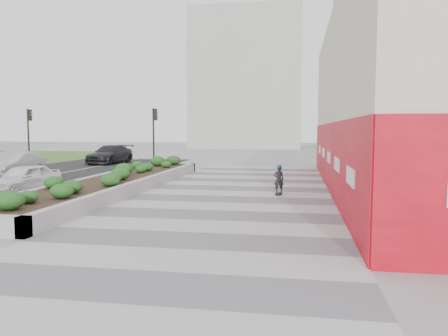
% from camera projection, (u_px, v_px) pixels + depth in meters
% --- Properties ---
extents(ground, '(160.00, 160.00, 0.00)m').
position_uv_depth(ground, '(202.00, 228.00, 12.05)').
color(ground, gray).
rests_on(ground, ground).
extents(walkway, '(8.00, 36.00, 0.01)m').
position_uv_depth(walkway, '(221.00, 208.00, 15.00)').
color(walkway, '#A8A8AD').
rests_on(walkway, ground).
extents(building, '(6.04, 24.08, 8.00)m').
position_uv_depth(building, '(399.00, 101.00, 19.36)').
color(building, beige).
rests_on(building, ground).
extents(planter, '(3.00, 18.00, 0.90)m').
position_uv_depth(planter, '(117.00, 180.00, 19.80)').
color(planter, '#9E9EA0').
rests_on(planter, ground).
extents(traffic_signal_near, '(0.33, 0.28, 4.20)m').
position_uv_depth(traffic_signal_near, '(154.00, 129.00, 30.20)').
color(traffic_signal_near, black).
rests_on(traffic_signal_near, ground).
extents(traffic_signal_far, '(0.33, 0.28, 4.20)m').
position_uv_depth(traffic_signal_far, '(29.00, 129.00, 31.24)').
color(traffic_signal_far, black).
rests_on(traffic_signal_far, ground).
extents(distant_bldg_north_l, '(16.00, 12.00, 20.00)m').
position_uv_depth(distant_bldg_north_l, '(248.00, 82.00, 66.03)').
color(distant_bldg_north_l, '#ADAAA3').
rests_on(distant_bldg_north_l, ground).
extents(distant_bldg_north_r, '(14.00, 10.00, 24.00)m').
position_uv_depth(distant_bldg_north_r, '(380.00, 70.00, 67.44)').
color(distant_bldg_north_r, '#ADAAA3').
rests_on(distant_bldg_north_r, ground).
extents(manhole_cover, '(0.44, 0.44, 0.01)m').
position_uv_depth(manhole_cover, '(235.00, 209.00, 14.91)').
color(manhole_cover, '#595654').
rests_on(manhole_cover, ground).
extents(skateboarder, '(0.46, 0.74, 1.30)m').
position_uv_depth(skateboarder, '(279.00, 179.00, 18.06)').
color(skateboarder, beige).
rests_on(skateboarder, ground).
extents(car_white, '(1.99, 3.74, 1.21)m').
position_uv_depth(car_white, '(24.00, 178.00, 18.88)').
color(car_white, white).
rests_on(car_white, ground).
extents(car_silver, '(1.98, 4.63, 1.49)m').
position_uv_depth(car_silver, '(14.00, 166.00, 24.00)').
color(car_silver, '#ACAEB4').
rests_on(car_silver, ground).
extents(car_dark, '(2.50, 5.23, 1.47)m').
position_uv_depth(car_dark, '(110.00, 154.00, 35.14)').
color(car_dark, black).
rests_on(car_dark, ground).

